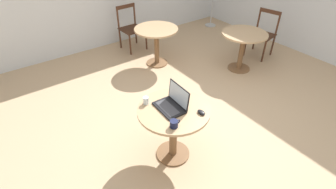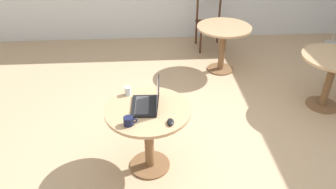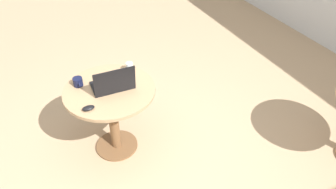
% 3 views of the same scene
% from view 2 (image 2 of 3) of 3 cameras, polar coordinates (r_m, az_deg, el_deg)
% --- Properties ---
extents(ground_plane, '(16.00, 16.00, 0.00)m').
position_cam_2_polar(ground_plane, '(3.65, 7.33, -9.60)').
color(ground_plane, tan).
extents(cafe_table_near, '(0.80, 0.80, 0.71)m').
position_cam_2_polar(cafe_table_near, '(3.10, -3.43, -5.03)').
color(cafe_table_near, brown).
rests_on(cafe_table_near, ground_plane).
extents(cafe_table_mid, '(0.80, 0.80, 0.71)m').
position_cam_2_polar(cafe_table_mid, '(4.50, 26.77, 4.05)').
color(cafe_table_mid, brown).
rests_on(cafe_table_mid, ground_plane).
extents(cafe_table_far, '(0.80, 0.80, 0.71)m').
position_cam_2_polar(cafe_table_far, '(5.00, 9.60, 9.85)').
color(cafe_table_far, brown).
rests_on(cafe_table_far, ground_plane).
extents(chair_far_back, '(0.47, 0.47, 0.89)m').
position_cam_2_polar(chair_far_back, '(5.83, 7.30, 12.29)').
color(chair_far_back, '#472819').
rests_on(chair_far_back, ground_plane).
extents(laptop, '(0.27, 0.36, 0.25)m').
position_cam_2_polar(laptop, '(3.00, -3.42, -1.32)').
color(laptop, black).
rests_on(laptop, cafe_table_near).
extents(mouse, '(0.06, 0.10, 0.03)m').
position_cam_2_polar(mouse, '(2.81, 0.44, -4.81)').
color(mouse, black).
rests_on(mouse, cafe_table_near).
extents(mug, '(0.12, 0.08, 0.08)m').
position_cam_2_polar(mug, '(2.80, -6.87, -4.62)').
color(mug, '#141938').
rests_on(mug, cafe_table_near).
extents(drinking_glass, '(0.06, 0.06, 0.09)m').
position_cam_2_polar(drinking_glass, '(3.20, -6.98, 0.64)').
color(drinking_glass, silver).
rests_on(drinking_glass, cafe_table_near).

